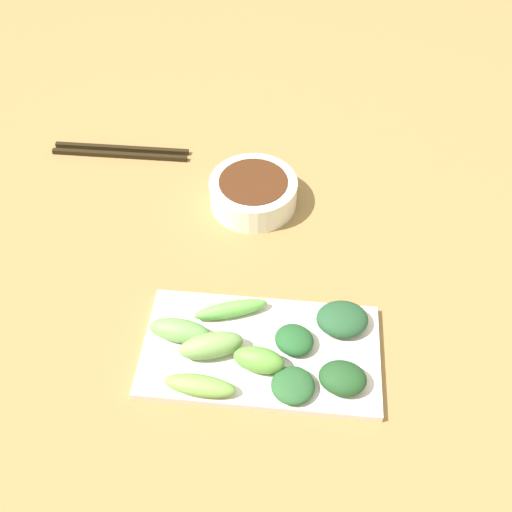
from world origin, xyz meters
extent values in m
cube|color=olive|center=(0.00, 0.00, 0.01)|extent=(2.10, 2.10, 0.02)
cylinder|color=white|center=(-0.15, -0.04, 0.04)|extent=(0.13, 0.13, 0.04)
cylinder|color=#472613|center=(-0.15, -0.04, 0.05)|extent=(0.10, 0.10, 0.03)
cube|color=silver|center=(0.12, 0.00, 0.03)|extent=(0.15, 0.29, 0.01)
ellipsoid|color=#74A749|center=(0.18, -0.07, 0.04)|extent=(0.03, 0.09, 0.02)
ellipsoid|color=#234E2D|center=(0.07, 0.10, 0.05)|extent=(0.06, 0.07, 0.03)
ellipsoid|color=#5F9F3D|center=(0.14, 0.00, 0.05)|extent=(0.04, 0.07, 0.03)
ellipsoid|color=#214A23|center=(0.16, 0.10, 0.05)|extent=(0.05, 0.06, 0.03)
ellipsoid|color=#64B149|center=(0.07, -0.04, 0.04)|extent=(0.05, 0.10, 0.02)
ellipsoid|color=#215628|center=(0.11, 0.04, 0.04)|extent=(0.06, 0.06, 0.02)
ellipsoid|color=#6AA251|center=(0.11, -0.10, 0.05)|extent=(0.04, 0.08, 0.03)
ellipsoid|color=#78A356|center=(0.13, -0.06, 0.05)|extent=(0.05, 0.08, 0.03)
ellipsoid|color=#27572B|center=(0.17, 0.04, 0.04)|extent=(0.06, 0.06, 0.02)
cube|color=black|center=(-0.25, -0.27, 0.02)|extent=(0.01, 0.23, 0.01)
cube|color=black|center=(-0.24, -0.27, 0.02)|extent=(0.01, 0.23, 0.01)
camera|label=1|loc=(0.48, 0.03, 0.63)|focal=39.26mm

